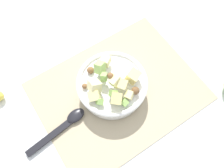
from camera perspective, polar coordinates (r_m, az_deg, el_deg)
The scene contains 4 objects.
ground_plane at distance 0.70m, azimuth 1.59°, elevation -1.83°, with size 2.40×2.40×0.00m, color silver.
placemat at distance 0.70m, azimuth 1.60°, elevation -1.74°, with size 0.49×0.37×0.01m, color tan.
salad_bowl at distance 0.66m, azimuth -0.01°, elevation -0.29°, with size 0.21×0.21×0.11m.
serving_spoon at distance 0.67m, azimuth -11.57°, elevation -9.98°, with size 0.20×0.05×0.01m.
Camera 1 is at (0.16, 0.21, 0.65)m, focal length 36.31 mm.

